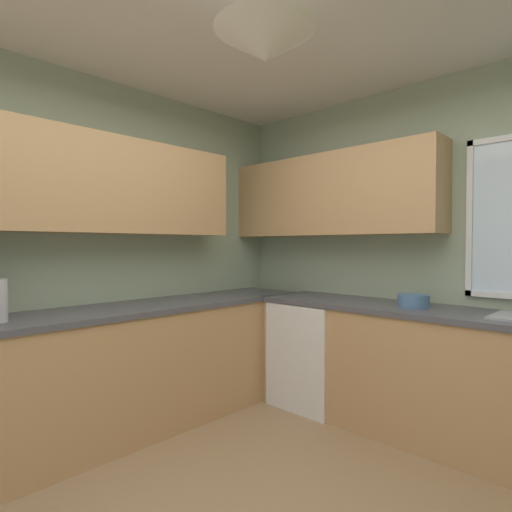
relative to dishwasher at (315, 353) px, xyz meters
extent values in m
cube|color=#9EAD8E|center=(0.89, 0.37, 0.88)|extent=(3.84, 0.06, 2.64)
cube|color=#9EAD8E|center=(-1.00, -1.60, 0.88)|extent=(0.06, 4.00, 2.64)
cube|color=white|center=(1.13, 0.33, 1.12)|extent=(0.04, 0.04, 1.11)
cube|color=tan|center=(-0.81, -1.80, 1.36)|extent=(0.32, 2.72, 0.70)
cube|color=tan|center=(0.01, 0.18, 1.36)|extent=(1.97, 0.32, 0.70)
cone|color=silver|center=(0.89, -1.60, 1.78)|extent=(0.44, 0.44, 0.14)
cube|color=tan|center=(-0.66, -1.60, 0.00)|extent=(0.62, 3.58, 0.88)
cube|color=#4C4C51|center=(-0.66, -1.60, 0.46)|extent=(0.65, 3.61, 0.04)
cube|color=tan|center=(1.10, 0.03, 0.00)|extent=(2.90, 0.62, 0.88)
cube|color=#4C4C51|center=(1.10, 0.03, 0.46)|extent=(2.93, 0.65, 0.04)
cube|color=white|center=(0.00, 0.00, 0.00)|extent=(0.60, 0.60, 0.87)
cylinder|color=#4C7099|center=(0.84, 0.03, 0.53)|extent=(0.22, 0.22, 0.09)
camera|label=1|loc=(2.10, -2.92, 0.93)|focal=29.26mm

